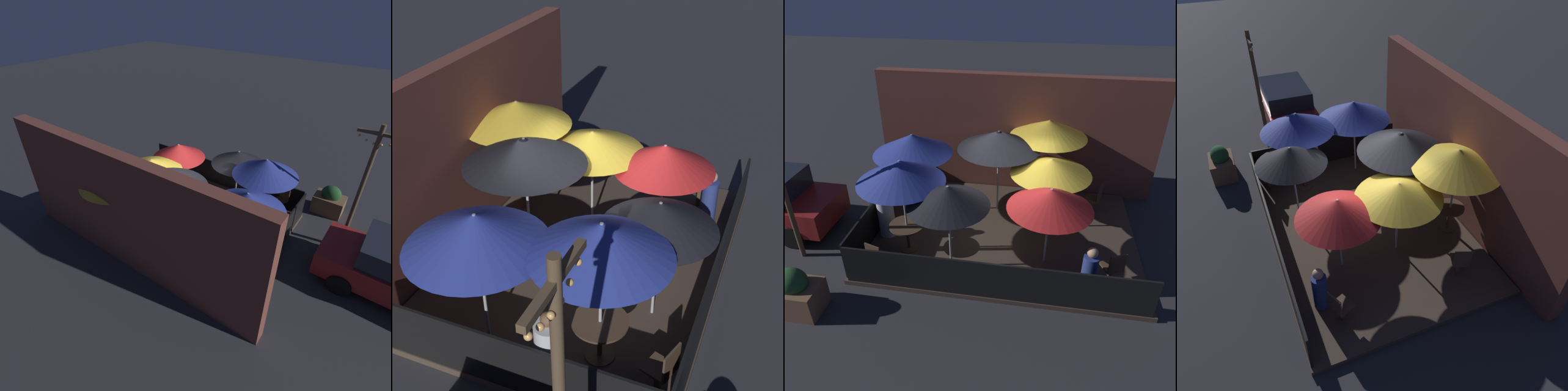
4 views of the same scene
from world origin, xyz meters
TOP-DOWN VIEW (x-y plane):
  - ground_plane at (0.00, 0.00)m, footprint 60.00×60.00m
  - patio_deck at (0.00, 0.00)m, footprint 6.83×4.91m
  - building_wall at (0.00, 2.68)m, footprint 8.43×0.36m
  - fence_front at (0.00, -2.41)m, footprint 6.63×0.05m
  - fence_side_left at (-3.37, 0.00)m, footprint 0.05×4.71m
  - patio_umbrella_0 at (0.97, 1.99)m, footprint 2.20×2.20m
  - patio_umbrella_1 at (-2.31, -1.07)m, footprint 2.05×2.05m
  - patio_umbrella_2 at (-2.62, 0.71)m, footprint 2.15×2.15m
  - patio_umbrella_3 at (1.08, -1.04)m, footprint 1.94×1.94m
  - patio_umbrella_4 at (-1.11, -1.54)m, footprint 1.84×1.84m
  - patio_umbrella_5 at (-0.34, 1.14)m, footprint 2.24×2.24m
  - patio_umbrella_6 at (1.08, 0.42)m, footprint 2.06×2.06m
  - dining_table_0 at (0.97, 1.99)m, footprint 0.73×0.73m
  - dining_table_1 at (-2.31, -1.07)m, footprint 0.86×0.86m
  - patio_chair_0 at (2.55, -1.58)m, footprint 0.53×0.53m
  - patio_chair_1 at (-2.65, -2.13)m, footprint 0.50×0.50m
  - patio_chair_2 at (2.44, 1.40)m, footprint 0.52×0.52m
  - patron_0 at (-3.05, -0.58)m, footprint 0.58×0.58m
  - patron_1 at (2.02, -1.82)m, footprint 0.46×0.46m
  - planter_box at (-4.01, -3.28)m, footprint 1.04×0.73m
  - light_post at (-4.91, -1.65)m, footprint 1.10×0.12m

SIDE VIEW (x-z plane):
  - ground_plane at x=0.00m, z-range 0.00..0.00m
  - patio_deck at x=0.00m, z-range 0.00..0.12m
  - planter_box at x=-4.01m, z-range -0.07..1.02m
  - fence_side_left at x=-3.37m, z-range 0.12..1.07m
  - fence_front at x=0.00m, z-range 0.12..1.07m
  - patio_chair_2 at x=2.44m, z-range 0.16..1.06m
  - patio_chair_0 at x=2.55m, z-range 0.16..1.08m
  - patron_1 at x=2.02m, z-range 0.07..1.22m
  - patio_chair_1 at x=-2.65m, z-range 0.17..1.12m
  - dining_table_1 at x=-2.31m, z-range 0.33..1.05m
  - dining_table_0 at x=0.97m, z-range 0.33..1.07m
  - patron_0 at x=-3.05m, z-range 0.04..1.39m
  - building_wall at x=0.00m, z-range 0.00..3.66m
  - patio_umbrella_3 at x=1.08m, z-range 0.88..2.92m
  - patio_umbrella_6 at x=1.08m, z-range 0.94..2.99m
  - patio_umbrella_4 at x=-1.11m, z-range 0.98..3.17m
  - patio_umbrella_2 at x=-2.62m, z-range 1.02..3.36m
  - patio_umbrella_5 at x=-0.34m, z-range 1.07..3.49m
  - light_post at x=-4.91m, z-range 0.23..4.33m
  - patio_umbrella_1 at x=-2.31m, z-range 1.08..3.54m
  - patio_umbrella_0 at x=0.97m, z-range 1.11..3.59m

